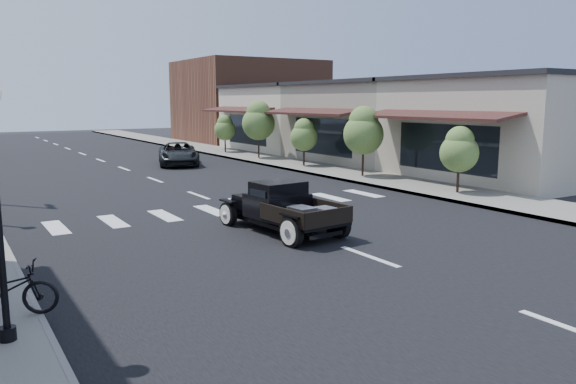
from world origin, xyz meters
TOP-DOWN VIEW (x-y plane):
  - ground at (0.00, 0.00)m, footprint 120.00×120.00m
  - road at (0.00, 15.00)m, footprint 14.00×80.00m
  - road_markings at (0.00, 10.00)m, footprint 12.00×60.00m
  - sidewalk_right at (8.50, 15.00)m, footprint 3.00×80.00m
  - storefront_near at (15.00, 4.00)m, footprint 10.00×9.00m
  - storefront_mid at (15.00, 13.00)m, footprint 10.00×9.00m
  - storefront_far at (15.00, 22.00)m, footprint 10.00×9.00m
  - far_building_right at (15.50, 32.00)m, footprint 11.00×10.00m
  - small_tree_a at (8.30, 1.75)m, footprint 1.44×1.44m
  - small_tree_b at (8.30, 7.36)m, footprint 1.85×1.85m
  - small_tree_c at (8.30, 12.28)m, footprint 1.45×1.45m
  - small_tree_d at (8.30, 17.26)m, footprint 1.99×1.99m
  - small_tree_e at (8.30, 21.96)m, footprint 1.44×1.44m
  - hotrod_pickup at (-0.41, 0.19)m, footprint 2.30×4.28m
  - second_car at (3.11, 17.18)m, footprint 3.39×4.95m
  - motorcycle at (-7.53, -2.95)m, footprint 1.76×1.12m

SIDE VIEW (x-z plane):
  - ground at x=0.00m, z-range 0.00..0.00m
  - road_markings at x=0.00m, z-range -0.03..0.03m
  - road at x=0.00m, z-range 0.00..0.02m
  - sidewalk_right at x=8.50m, z-range 0.00..0.15m
  - motorcycle at x=-7.53m, z-range 0.15..1.02m
  - second_car at x=3.11m, z-range 0.00..1.26m
  - hotrod_pickup at x=-0.41m, z-range 0.00..1.43m
  - small_tree_e at x=8.30m, z-range 0.15..2.55m
  - small_tree_a at x=8.30m, z-range 0.15..2.55m
  - small_tree_c at x=8.30m, z-range 0.15..2.57m
  - small_tree_b at x=8.30m, z-range 0.15..3.23m
  - small_tree_d at x=8.30m, z-range 0.15..3.47m
  - storefront_near at x=15.00m, z-range 0.00..4.50m
  - storefront_mid at x=15.00m, z-range 0.00..4.50m
  - storefront_far at x=15.00m, z-range 0.00..4.50m
  - far_building_right at x=15.50m, z-range 0.00..7.00m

